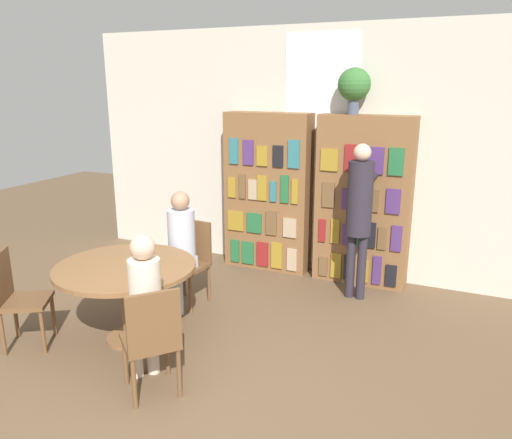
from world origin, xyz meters
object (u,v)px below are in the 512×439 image
(bookshelf_right, at_px, (363,202))
(librarian_standing, at_px, (359,207))
(bookshelf_left, at_px, (268,193))
(seated_reader_left, at_px, (180,243))
(chair_left_side, at_px, (190,258))
(seated_reader_right, at_px, (145,302))
(chair_near_camera, at_px, (16,294))
(flower_vase, at_px, (354,86))
(chair_far_side, at_px, (152,337))
(reading_table, at_px, (126,277))

(bookshelf_right, height_order, librarian_standing, bookshelf_right)
(bookshelf_left, bearing_deg, seated_reader_left, -103.09)
(chair_left_side, relative_size, seated_reader_right, 0.71)
(chair_near_camera, distance_m, librarian_standing, 3.48)
(chair_left_side, bearing_deg, chair_near_camera, 63.00)
(flower_vase, relative_size, chair_far_side, 0.57)
(bookshelf_left, distance_m, reading_table, 2.38)
(bookshelf_right, xyz_separation_m, flower_vase, (-0.18, 0.00, 1.31))
(chair_near_camera, xyz_separation_m, seated_reader_left, (0.90, 1.30, 0.22))
(flower_vase, xyz_separation_m, seated_reader_left, (-1.39, -1.52, -1.58))
(chair_near_camera, bearing_deg, reading_table, 90.00)
(chair_left_side, height_order, librarian_standing, librarian_standing)
(chair_left_side, height_order, chair_far_side, same)
(bookshelf_right, relative_size, flower_vase, 3.88)
(flower_vase, height_order, librarian_standing, flower_vase)
(bookshelf_right, bearing_deg, seated_reader_right, -110.09)
(reading_table, height_order, chair_left_side, chair_left_side)
(seated_reader_right, xyz_separation_m, librarian_standing, (1.11, 2.33, 0.33))
(bookshelf_left, bearing_deg, flower_vase, 0.25)
(bookshelf_right, relative_size, reading_table, 1.56)
(bookshelf_left, bearing_deg, chair_left_side, -104.12)
(chair_left_side, bearing_deg, seated_reader_right, 113.98)
(bookshelf_left, distance_m, chair_near_camera, 3.12)
(bookshelf_left, xyz_separation_m, chair_far_side, (0.31, -2.95, -0.48))
(bookshelf_right, xyz_separation_m, chair_left_side, (-1.55, -1.34, -0.49))
(bookshelf_left, relative_size, chair_far_side, 2.21)
(chair_near_camera, height_order, chair_left_side, same)
(bookshelf_right, xyz_separation_m, seated_reader_right, (-1.04, -2.83, -0.28))
(reading_table, bearing_deg, seated_reader_right, -40.93)
(chair_near_camera, xyz_separation_m, librarian_standing, (2.54, 2.32, 0.54))
(seated_reader_right, bearing_deg, flower_vase, 24.06)
(bookshelf_left, bearing_deg, bookshelf_right, 0.01)
(bookshelf_right, xyz_separation_m, seated_reader_left, (-1.57, -1.52, -0.26))
(chair_far_side, bearing_deg, chair_near_camera, 126.00)
(chair_far_side, distance_m, librarian_standing, 2.69)
(reading_table, xyz_separation_m, seated_reader_left, (0.07, 0.80, 0.10))
(seated_reader_left, bearing_deg, chair_far_side, 119.90)
(flower_vase, height_order, reading_table, flower_vase)
(chair_near_camera, height_order, seated_reader_right, seated_reader_right)
(reading_table, bearing_deg, librarian_standing, 46.76)
(bookshelf_left, distance_m, bookshelf_right, 1.21)
(seated_reader_right, bearing_deg, chair_far_side, -90.00)
(bookshelf_right, xyz_separation_m, reading_table, (-1.63, -2.31, -0.37))
(reading_table, bearing_deg, chair_left_side, 85.07)
(chair_far_side, xyz_separation_m, librarian_standing, (0.97, 2.45, 0.54))
(bookshelf_right, height_order, reading_table, bookshelf_right)
(bookshelf_left, relative_size, librarian_standing, 1.15)
(flower_vase, relative_size, chair_near_camera, 0.57)
(flower_vase, distance_m, librarian_standing, 1.38)
(reading_table, bearing_deg, bookshelf_right, 54.76)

